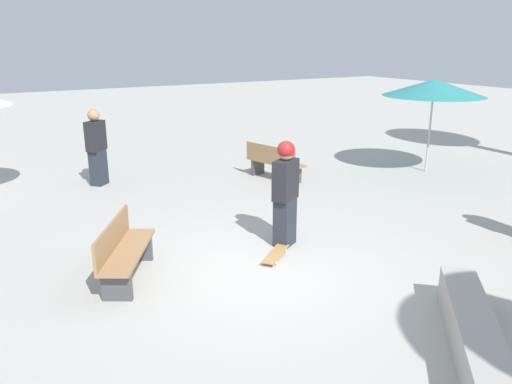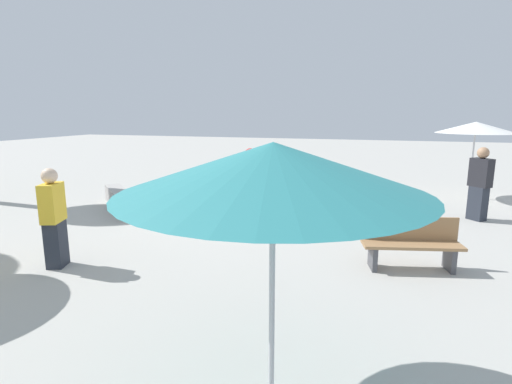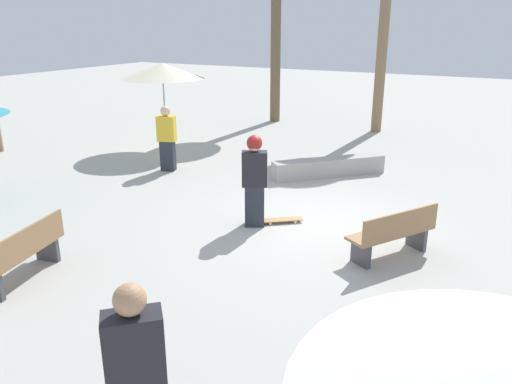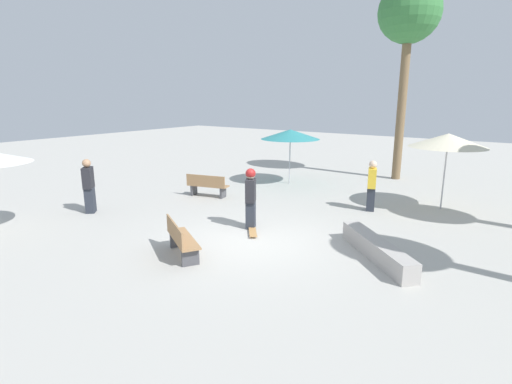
% 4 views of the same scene
% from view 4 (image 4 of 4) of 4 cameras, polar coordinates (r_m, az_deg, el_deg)
% --- Properties ---
extents(ground_plane, '(60.00, 60.00, 0.00)m').
position_cam_4_polar(ground_plane, '(10.64, -0.73, -6.97)').
color(ground_plane, '#B2AFA8').
extents(skater_main, '(0.45, 0.53, 1.75)m').
position_cam_4_polar(skater_main, '(11.37, -0.77, -0.62)').
color(skater_main, '#282D38').
rests_on(skater_main, ground_plane).
extents(skateboard, '(0.65, 0.75, 0.07)m').
position_cam_4_polar(skateboard, '(11.11, -0.47, -5.75)').
color(skateboard, '#B7844C').
rests_on(skateboard, ground_plane).
extents(concrete_ledge, '(2.42, 2.33, 0.45)m').
position_cam_4_polar(concrete_ledge, '(9.89, 16.83, -7.82)').
color(concrete_ledge, '#A8A39E').
rests_on(concrete_ledge, ground_plane).
extents(bench_near, '(1.66, 0.81, 0.85)m').
position_cam_4_polar(bench_near, '(15.18, -6.97, 0.90)').
color(bench_near, '#47474C').
rests_on(bench_near, ground_plane).
extents(bench_far, '(1.60, 1.21, 0.85)m').
position_cam_4_polar(bench_far, '(9.69, -10.68, -6.64)').
color(bench_far, '#47474C').
rests_on(bench_far, ground_plane).
extents(shade_umbrella_cream, '(2.45, 2.45, 2.55)m').
position_cam_4_polar(shade_umbrella_cream, '(14.51, 25.75, 6.66)').
color(shade_umbrella_cream, '#B7B7BC').
rests_on(shade_umbrella_cream, ground_plane).
extents(shade_umbrella_teal, '(2.51, 2.51, 2.35)m').
position_cam_4_polar(shade_umbrella_teal, '(17.18, 4.92, 8.21)').
color(shade_umbrella_teal, '#B7B7BC').
rests_on(shade_umbrella_teal, ground_plane).
extents(palm_tree_center_left, '(2.61, 2.61, 8.49)m').
position_cam_4_polar(palm_tree_center_left, '(19.46, 21.04, 22.36)').
color(palm_tree_center_left, brown).
rests_on(palm_tree_center_left, ground_plane).
extents(bystander_watching, '(0.40, 0.52, 1.68)m').
position_cam_4_polar(bystander_watching, '(13.70, 16.18, 0.85)').
color(bystander_watching, '#282D38').
rests_on(bystander_watching, ground_plane).
extents(bystander_far, '(0.53, 0.54, 1.77)m').
position_cam_4_polar(bystander_far, '(14.02, -22.78, 0.78)').
color(bystander_far, '#282D38').
rests_on(bystander_far, ground_plane).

